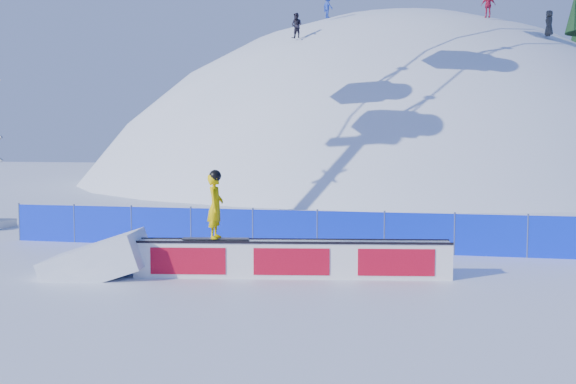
# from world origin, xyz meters

# --- Properties ---
(ground) EXTENTS (160.00, 160.00, 0.00)m
(ground) POSITION_xyz_m (0.00, 0.00, 0.00)
(ground) COLOR white
(ground) RESTS_ON ground
(snow_hill) EXTENTS (64.00, 64.00, 64.00)m
(snow_hill) POSITION_xyz_m (0.00, 42.00, -18.00)
(snow_hill) COLOR white
(snow_hill) RESTS_ON ground
(safety_fence) EXTENTS (22.05, 0.05, 1.30)m
(safety_fence) POSITION_xyz_m (0.00, 4.50, 0.60)
(safety_fence) COLOR #0928EB
(safety_fence) RESTS_ON ground
(rail_box) EXTENTS (7.60, 1.76, 0.91)m
(rail_box) POSITION_xyz_m (-1.00, 0.58, 0.45)
(rail_box) COLOR white
(rail_box) RESTS_ON ground
(snow_ramp) EXTENTS (2.70, 1.93, 1.55)m
(snow_ramp) POSITION_xyz_m (-5.70, -0.19, 0.00)
(snow_ramp) COLOR white
(snow_ramp) RESTS_ON ground
(snowboarder) EXTENTS (1.64, 0.60, 1.69)m
(snowboarder) POSITION_xyz_m (-2.82, 0.28, 1.74)
(snowboarder) COLOR black
(snowboarder) RESTS_ON rail_box
(distant_skiers) EXTENTS (17.13, 5.76, 3.77)m
(distant_skiers) POSITION_xyz_m (0.34, 31.11, 12.03)
(distant_skiers) COLOR black
(distant_skiers) RESTS_ON ground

